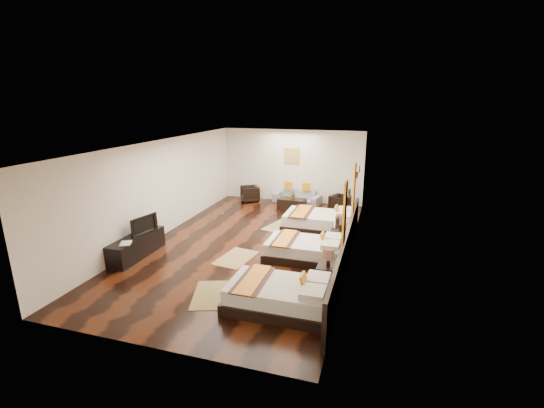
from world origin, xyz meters
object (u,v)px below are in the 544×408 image
(nightstand_b, at_px, (340,238))
(coffee_table, at_px, (292,204))
(armchair_right, at_px, (340,203))
(figurine, at_px, (152,221))
(sofa, at_px, (297,197))
(tv_console, at_px, (137,246))
(book, at_px, (120,244))
(armchair_left, at_px, (250,194))
(nightstand_a, at_px, (328,274))
(bed_far, at_px, (321,222))
(bed_mid, at_px, (306,249))
(bed_near, at_px, (281,295))
(table_plant, at_px, (293,195))
(tv, at_px, (142,224))

(nightstand_b, xyz_separation_m, coffee_table, (-2.14, 3.32, -0.14))
(armchair_right, bearing_deg, nightstand_b, -148.78)
(figurine, xyz_separation_m, armchair_right, (4.50, 4.93, -0.44))
(nightstand_b, distance_m, sofa, 4.69)
(tv_console, xyz_separation_m, book, (0.00, -0.61, 0.29))
(nightstand_b, height_order, armchair_left, nightstand_b)
(nightstand_a, relative_size, figurine, 2.62)
(armchair_left, relative_size, armchair_right, 1.09)
(book, bearing_deg, bed_far, 42.91)
(bed_mid, distance_m, armchair_left, 5.74)
(nightstand_b, bearing_deg, figurine, -165.97)
(bed_mid, relative_size, sofa, 1.07)
(nightstand_a, xyz_separation_m, armchair_left, (-3.99, 6.06, -0.00))
(bed_near, xyz_separation_m, book, (-4.20, 0.71, 0.30))
(table_plant, bearing_deg, nightstand_a, -69.25)
(tv_console, xyz_separation_m, armchair_right, (4.50, 5.64, 0.01))
(nightstand_a, height_order, tv_console, nightstand_a)
(bed_mid, height_order, figurine, figurine)
(bed_near, bearing_deg, coffee_table, 101.99)
(bed_far, xyz_separation_m, tv, (-4.15, -3.07, 0.50))
(nightstand_a, distance_m, book, 4.97)
(bed_near, xyz_separation_m, bed_mid, (-0.00, 2.39, -0.01))
(tv_console, distance_m, tv, 0.57)
(sofa, bearing_deg, nightstand_a, -60.54)
(bed_mid, relative_size, table_plant, 6.56)
(nightstand_b, bearing_deg, coffee_table, 122.88)
(figurine, xyz_separation_m, table_plant, (2.85, 4.59, -0.17))
(sofa, relative_size, coffee_table, 1.84)
(armchair_right, bearing_deg, sofa, 98.77)
(nightstand_b, xyz_separation_m, book, (-4.95, -2.55, 0.22))
(tv, xyz_separation_m, armchair_right, (4.45, 5.41, -0.51))
(bed_near, distance_m, nightstand_b, 3.34)
(bed_near, relative_size, armchair_left, 2.97)
(bed_mid, height_order, table_plant, bed_mid)
(book, bearing_deg, bed_near, -9.54)
(tv_console, distance_m, armchair_right, 7.21)
(bed_near, bearing_deg, armchair_right, 87.49)
(bed_near, relative_size, tv_console, 1.13)
(bed_near, distance_m, tv, 4.45)
(nightstand_b, distance_m, figurine, 5.11)
(bed_near, distance_m, book, 4.27)
(bed_far, distance_m, armchair_left, 4.10)
(nightstand_a, xyz_separation_m, sofa, (-2.14, 6.35, -0.05))
(tv_console, bearing_deg, bed_near, -17.34)
(coffee_table, bearing_deg, figurine, -121.59)
(nightstand_a, distance_m, tv, 4.94)
(armchair_right, height_order, table_plant, table_plant)
(tv, distance_m, table_plant, 5.80)
(tv, distance_m, armchair_left, 5.68)
(bed_mid, relative_size, nightstand_a, 2.19)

